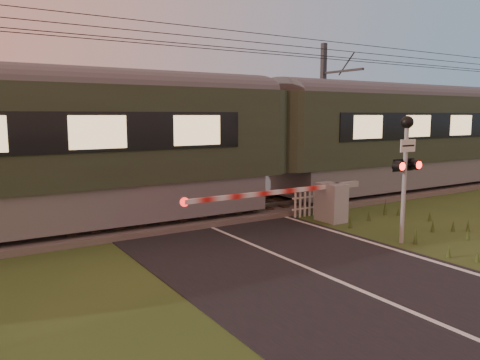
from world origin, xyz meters
TOP-DOWN VIEW (x-y plane):
  - ground at (0.00, 0.00)m, footprint 160.00×160.00m
  - road at (0.02, -0.23)m, footprint 6.00×140.00m
  - track_bed at (0.00, 6.50)m, footprint 140.00×3.40m
  - overhead_wires at (0.00, 6.50)m, footprint 120.00×0.62m
  - train at (3.05, 6.50)m, footprint 46.65×3.22m
  - boom_gate at (3.43, 3.66)m, footprint 6.31×0.93m
  - crossing_signal at (3.48, 0.77)m, footprint 0.85×0.35m
  - picket_fence at (3.99, 4.60)m, footprint 2.23×0.07m
  - catenary_mast at (7.82, 8.72)m, footprint 0.20×2.45m

SIDE VIEW (x-z plane):
  - ground at x=0.00m, z-range 0.00..0.00m
  - road at x=0.02m, z-range 0.00..0.03m
  - track_bed at x=0.00m, z-range -0.13..0.26m
  - picket_fence at x=3.99m, z-range 0.00..0.84m
  - boom_gate at x=3.43m, z-range 0.05..1.29m
  - crossing_signal at x=3.48m, z-range 0.62..3.95m
  - train at x=3.05m, z-range 0.28..4.63m
  - catenary_mast at x=7.82m, z-range 0.14..6.60m
  - overhead_wires at x=0.00m, z-range 5.41..6.04m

